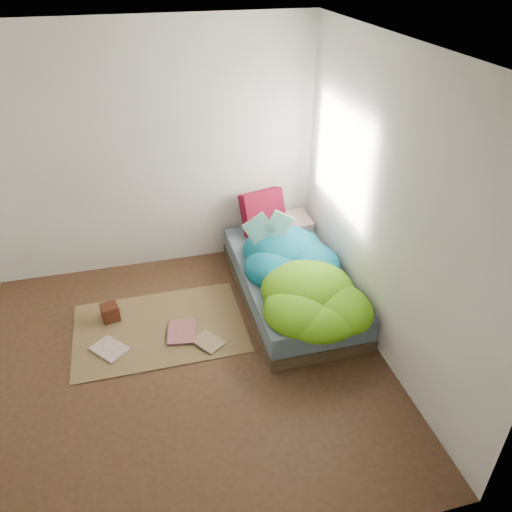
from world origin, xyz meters
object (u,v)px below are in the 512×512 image
at_px(wooden_box, 110,312).
at_px(floor_book_b, 168,333).
at_px(open_book, 269,219).
at_px(floor_book_a, 100,356).
at_px(pillow_magenta, 263,212).
at_px(bed, 291,283).

distance_m(wooden_box, floor_book_b, 0.63).
bearing_deg(wooden_box, floor_book_b, -35.73).
relative_size(open_book, floor_book_a, 1.40).
xyz_separation_m(pillow_magenta, floor_book_b, (-1.23, -1.11, -0.55)).
bearing_deg(open_book, floor_book_a, -160.14).
xyz_separation_m(pillow_magenta, wooden_box, (-1.75, -0.74, -0.49)).
distance_m(bed, pillow_magenta, 0.92).
bearing_deg(open_book, pillow_magenta, 78.62).
bearing_deg(pillow_magenta, floor_book_b, -152.67).
relative_size(floor_book_a, floor_book_b, 0.91).
xyz_separation_m(bed, wooden_box, (-1.82, 0.08, -0.08)).
height_order(bed, wooden_box, bed).
relative_size(bed, pillow_magenta, 4.15).
bearing_deg(bed, open_book, 123.71).
bearing_deg(floor_book_b, wooden_box, 154.05).
height_order(bed, pillow_magenta, pillow_magenta).
height_order(open_book, floor_book_a, open_book).
xyz_separation_m(wooden_box, floor_book_b, (0.51, -0.37, -0.06)).
xyz_separation_m(bed, open_book, (-0.17, 0.25, 0.64)).
distance_m(floor_book_a, floor_book_b, 0.64).
distance_m(pillow_magenta, open_book, 0.62).
relative_size(pillow_magenta, open_book, 1.11).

